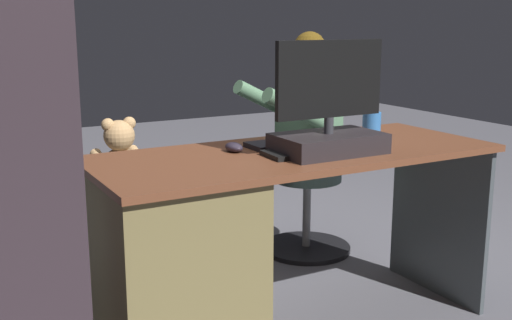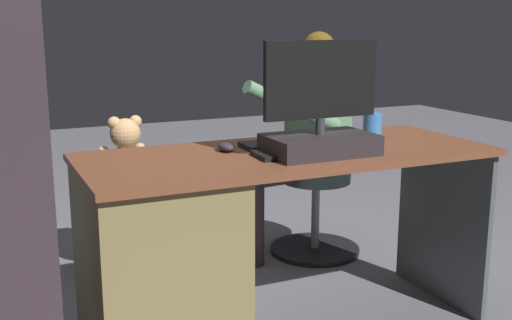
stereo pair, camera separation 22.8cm
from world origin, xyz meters
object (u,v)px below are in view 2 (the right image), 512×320
Objects in this scene: tv_remote at (263,156)px; visitor_chair at (316,208)px; teddy_bear at (126,154)px; desk at (186,253)px; office_chair_teddy at (129,225)px; person at (302,128)px; monitor at (320,124)px; cup at (372,125)px; keyboard at (292,143)px; computer_mouse at (226,147)px.

visitor_chair is (-0.70, -0.81, -0.51)m from tv_remote.
tv_remote is 0.44× the size of teddy_bear.
desk reaches higher than visitor_chair.
office_chair_teddy is 1.01m from person.
cup is at bearing -150.90° from monitor.
tv_remote is at bearing 106.88° from teddy_bear.
keyboard is 0.35× the size of person.
desk is 4.72× the size of teddy_bear.
teddy_bear is (0.21, -0.78, -0.16)m from computer_mouse.
tv_remote is (-0.28, 0.07, 0.36)m from desk.
monitor is at bearing 65.36° from person.
teddy_bear is 0.69× the size of visitor_chair.
teddy_bear is 1.06m from visitor_chair.
keyboard is 0.95m from visitor_chair.
teddy_bear is 0.29× the size of person.
cup reaches higher than tv_remote.
visitor_chair is (-0.47, -0.84, -0.61)m from monitor.
computer_mouse reaches higher than visitor_chair.
keyboard is (0.01, -0.20, -0.10)m from monitor.
office_chair_teddy is 0.36m from teddy_bear.
teddy_bear reaches higher than visitor_chair.
office_chair_teddy is (0.21, -0.77, -0.52)m from computer_mouse.
monitor is 0.39× the size of person.
cup is at bearing 139.32° from teddy_bear.
office_chair_teddy is at bearing -62.16° from monitor.
cup is 1.29m from office_chair_teddy.
keyboard is 0.29m from computer_mouse.
computer_mouse is 0.83m from teddy_bear.
tv_remote is (0.22, -0.03, -0.11)m from monitor.
desk is 1.20m from person.
computer_mouse is at bearing 105.24° from teddy_bear.
teddy_bear is at bearing -40.68° from cup.
computer_mouse is 0.95m from office_chair_teddy.
office_chair_teddy is at bearing -7.31° from visitor_chair.
teddy_bear is at bearing -89.37° from desk.
keyboard is at bearing 58.38° from person.
office_chair_teddy is at bearing -7.31° from person.
person is at bearing -90.84° from cup.
monitor is 1.26m from office_chair_teddy.
monitor is 0.94× the size of visitor_chair.
teddy_bear reaches higher than keyboard.
keyboard is 4.06× the size of cup.
monitor is 0.95m from person.
monitor is (-0.50, 0.10, 0.46)m from desk.
person is at bearing -123.73° from tv_remote.
person is (-0.69, -0.65, -0.08)m from computer_mouse.
cup is 1.19m from teddy_bear.
visitor_chair is (-0.99, 0.14, -0.36)m from teddy_bear.
teddy_bear is at bearing -8.05° from person.
person is at bearing -136.47° from computer_mouse.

